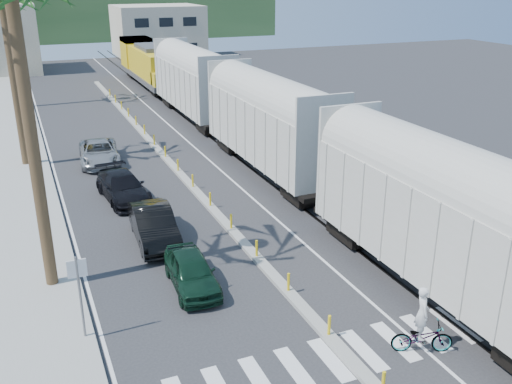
% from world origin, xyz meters
% --- Properties ---
extents(ground, '(140.00, 140.00, 0.00)m').
position_xyz_m(ground, '(0.00, 0.00, 0.00)').
color(ground, '#28282B').
rests_on(ground, ground).
extents(sidewalk, '(3.00, 90.00, 0.15)m').
position_xyz_m(sidewalk, '(-8.50, 25.00, 0.07)').
color(sidewalk, gray).
rests_on(sidewalk, ground).
extents(rails, '(1.56, 100.00, 0.06)m').
position_xyz_m(rails, '(5.00, 28.00, 0.03)').
color(rails, black).
rests_on(rails, ground).
extents(median, '(0.45, 60.00, 0.85)m').
position_xyz_m(median, '(0.00, 19.96, 0.09)').
color(median, gray).
rests_on(median, ground).
extents(crosswalk, '(14.00, 2.20, 0.01)m').
position_xyz_m(crosswalk, '(0.00, -2.00, 0.01)').
color(crosswalk, silver).
rests_on(crosswalk, ground).
extents(lane_markings, '(9.42, 90.00, 0.01)m').
position_xyz_m(lane_markings, '(-2.15, 25.00, 0.00)').
color(lane_markings, silver).
rests_on(lane_markings, ground).
extents(freight_train, '(3.00, 60.94, 5.85)m').
position_xyz_m(freight_train, '(5.00, 20.66, 2.91)').
color(freight_train, '#B7B6A8').
rests_on(freight_train, ground).
extents(street_sign, '(0.60, 0.08, 3.00)m').
position_xyz_m(street_sign, '(-7.30, 2.00, 1.97)').
color(street_sign, slate).
rests_on(street_sign, ground).
extents(buildings, '(38.00, 27.00, 10.00)m').
position_xyz_m(buildings, '(-6.41, 71.66, 4.36)').
color(buildings, '#B3A88E').
rests_on(buildings, ground).
extents(hillside, '(80.00, 20.00, 12.00)m').
position_xyz_m(hillside, '(0.00, 100.00, 6.00)').
color(hillside, '#385628').
rests_on(hillside, ground).
extents(car_lead, '(1.99, 4.09, 1.34)m').
position_xyz_m(car_lead, '(-3.13, 3.87, 0.67)').
color(car_lead, black).
rests_on(car_lead, ground).
extents(car_second, '(2.16, 4.90, 1.56)m').
position_xyz_m(car_second, '(-3.50, 8.32, 0.78)').
color(car_second, black).
rests_on(car_second, ground).
extents(car_third, '(2.94, 5.27, 1.42)m').
position_xyz_m(car_third, '(-3.82, 13.91, 0.71)').
color(car_third, black).
rests_on(car_third, ground).
extents(car_rear, '(3.23, 5.47, 1.40)m').
position_xyz_m(car_rear, '(-4.01, 20.73, 0.70)').
color(car_rear, '#949699').
rests_on(car_rear, ground).
extents(cyclist, '(2.05, 2.40, 2.31)m').
position_xyz_m(cyclist, '(2.30, -2.72, 0.72)').
color(cyclist, '#9EA0A5').
rests_on(cyclist, ground).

